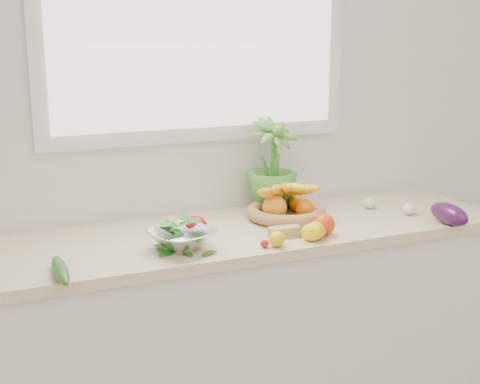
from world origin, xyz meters
name	(u,v)px	position (x,y,z in m)	size (l,w,h in m)	color
back_wall	(197,104)	(0.00, 2.25, 1.35)	(4.50, 0.02, 2.70)	white
counter_cabinet	(227,343)	(0.00, 1.95, 0.43)	(2.20, 0.58, 0.86)	silver
countertop	(226,235)	(0.00, 1.95, 0.88)	(2.24, 0.62, 0.04)	beige
window_frame	(197,2)	(0.00, 2.23, 1.75)	(1.30, 0.03, 1.10)	white
window_pane	(199,1)	(0.00, 2.21, 1.75)	(1.18, 0.01, 0.98)	white
orange_loose	(324,224)	(0.32, 1.75, 0.94)	(0.08, 0.08, 0.08)	#E93D07
lemon_a	(316,230)	(0.26, 1.72, 0.93)	(0.06, 0.08, 0.06)	#D7A00B
lemon_b	(277,239)	(0.09, 1.70, 0.93)	(0.06, 0.07, 0.06)	yellow
lemon_c	(311,232)	(0.23, 1.71, 0.93)	(0.06, 0.08, 0.06)	yellow
apple	(196,227)	(-0.14, 1.90, 0.94)	(0.09, 0.09, 0.09)	#B00E1D
ginger	(285,232)	(0.17, 1.79, 0.92)	(0.12, 0.05, 0.04)	tan
garlic_a	(409,209)	(0.78, 1.85, 0.92)	(0.06, 0.06, 0.05)	beige
garlic_b	(369,203)	(0.68, 2.00, 0.92)	(0.06, 0.06, 0.05)	white
garlic_c	(313,229)	(0.28, 1.77, 0.92)	(0.05, 0.05, 0.04)	white
eggplant	(449,214)	(0.83, 1.68, 0.94)	(0.08, 0.21, 0.08)	#37103A
cucumber	(60,270)	(-0.66, 1.70, 0.92)	(0.05, 0.25, 0.05)	#185419
radish	(265,244)	(0.05, 1.70, 0.91)	(0.03, 0.03, 0.03)	red
potted_herb	(272,164)	(0.28, 2.13, 1.10)	(0.21, 0.21, 0.37)	#498A32
fruit_basket	(285,207)	(0.28, 2.00, 0.95)	(0.40, 0.40, 0.18)	#AF754D
colander_with_spinach	(181,234)	(-0.23, 1.80, 0.96)	(0.28, 0.28, 0.12)	silver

